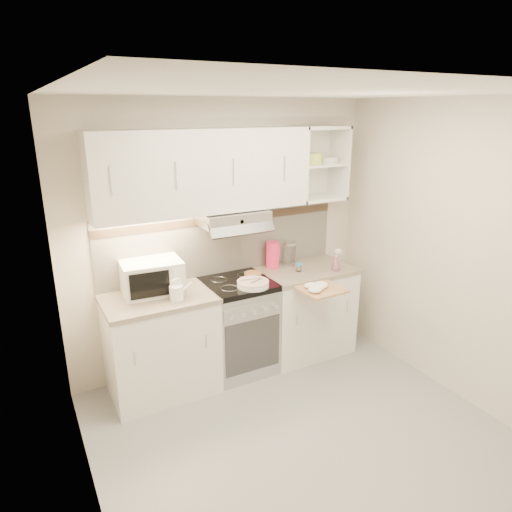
{
  "coord_description": "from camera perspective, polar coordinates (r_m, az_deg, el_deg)",
  "views": [
    {
      "loc": [
        -1.71,
        -2.4,
        2.4
      ],
      "look_at": [
        0.11,
        0.95,
        1.17
      ],
      "focal_mm": 32.0,
      "sensor_mm": 36.0,
      "label": 1
    }
  ],
  "objects": [
    {
      "name": "worktop_right",
      "position": [
        4.54,
        6.24,
        -1.78
      ],
      "size": [
        0.92,
        0.62,
        0.04
      ],
      "primitive_type": "cube",
      "color": "gray",
      "rests_on": "base_cabinet_right"
    },
    {
      "name": "spray_bottle",
      "position": [
        4.49,
        9.98,
        -0.68
      ],
      "size": [
        0.09,
        0.09,
        0.23
      ],
      "rotation": [
        0.0,
        0.0,
        0.17
      ],
      "color": "#FF9CC0",
      "rests_on": "worktop_right"
    },
    {
      "name": "ground",
      "position": [
        3.8,
        5.8,
        -21.37
      ],
      "size": [
        3.0,
        3.0,
        0.0
      ],
      "primitive_type": "plane",
      "color": "gray",
      "rests_on": "ground"
    },
    {
      "name": "plate_stack",
      "position": [
        4.04,
        -0.38,
        -3.48
      ],
      "size": [
        0.28,
        0.28,
        0.06
      ],
      "rotation": [
        0.0,
        0.0,
        -0.05
      ],
      "color": "silver",
      "rests_on": "electric_range"
    },
    {
      "name": "room_shell",
      "position": [
        3.34,
        3.18,
        4.5
      ],
      "size": [
        3.04,
        2.84,
        2.52
      ],
      "color": "beige",
      "rests_on": "ground"
    },
    {
      "name": "cutting_board",
      "position": [
        4.11,
        8.19,
        -4.16
      ],
      "size": [
        0.39,
        0.35,
        0.02
      ],
      "primitive_type": "cube",
      "rotation": [
        0.0,
        0.0,
        0.04
      ],
      "color": "tan",
      "rests_on": "base_cabinet_right"
    },
    {
      "name": "watering_can",
      "position": [
        3.82,
        -9.84,
        -4.43
      ],
      "size": [
        0.22,
        0.11,
        0.19
      ],
      "rotation": [
        0.0,
        0.0,
        0.26
      ],
      "color": "white",
      "rests_on": "worktop_left"
    },
    {
      "name": "electric_range",
      "position": [
        4.36,
        -2.21,
        -8.7
      ],
      "size": [
        0.6,
        0.6,
        0.9
      ],
      "color": "#B7B7BC",
      "rests_on": "ground"
    },
    {
      "name": "pink_pitcher",
      "position": [
        4.5,
        2.11,
        0.17
      ],
      "size": [
        0.14,
        0.13,
        0.26
      ],
      "rotation": [
        0.0,
        0.0,
        -0.3
      ],
      "color": "#FF2A5D",
      "rests_on": "worktop_right"
    },
    {
      "name": "dish_towel",
      "position": [
        4.07,
        7.71,
        -3.71
      ],
      "size": [
        0.25,
        0.22,
        0.06
      ],
      "primitive_type": null,
      "rotation": [
        0.0,
        0.0,
        0.11
      ],
      "color": "silver",
      "rests_on": "cutting_board"
    },
    {
      "name": "base_cabinet_right",
      "position": [
        4.71,
        6.05,
        -6.94
      ],
      "size": [
        0.9,
        0.6,
        0.86
      ],
      "primitive_type": "cube",
      "color": "white",
      "rests_on": "ground"
    },
    {
      "name": "spice_jar",
      "position": [
        4.43,
        5.39,
        -1.4
      ],
      "size": [
        0.06,
        0.06,
        0.08
      ],
      "rotation": [
        0.0,
        0.0,
        -0.41
      ],
      "color": "white",
      "rests_on": "worktop_right"
    },
    {
      "name": "base_cabinet_left",
      "position": [
        4.13,
        -11.75,
        -11.0
      ],
      "size": [
        0.9,
        0.6,
        0.86
      ],
      "primitive_type": "cube",
      "color": "white",
      "rests_on": "ground"
    },
    {
      "name": "microwave",
      "position": [
        3.98,
        -12.89,
        -2.55
      ],
      "size": [
        0.52,
        0.41,
        0.28
      ],
      "rotation": [
        0.0,
        0.0,
        -0.07
      ],
      "color": "silver",
      "rests_on": "worktop_left"
    },
    {
      "name": "bread_loaf",
      "position": [
        4.28,
        -0.37,
        -2.34
      ],
      "size": [
        0.16,
        0.16,
        0.04
      ],
      "primitive_type": "cylinder",
      "color": "#B87354",
      "rests_on": "electric_range"
    },
    {
      "name": "glass_jar",
      "position": [
        4.57,
        4.24,
        0.28
      ],
      "size": [
        0.12,
        0.12,
        0.24
      ],
      "rotation": [
        0.0,
        0.0,
        -0.38
      ],
      "color": "silver",
      "rests_on": "worktop_right"
    },
    {
      "name": "worktop_left",
      "position": [
        3.94,
        -12.16,
        -5.25
      ],
      "size": [
        0.92,
        0.62,
        0.04
      ],
      "primitive_type": "cube",
      "color": "gray",
      "rests_on": "base_cabinet_left"
    }
  ]
}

